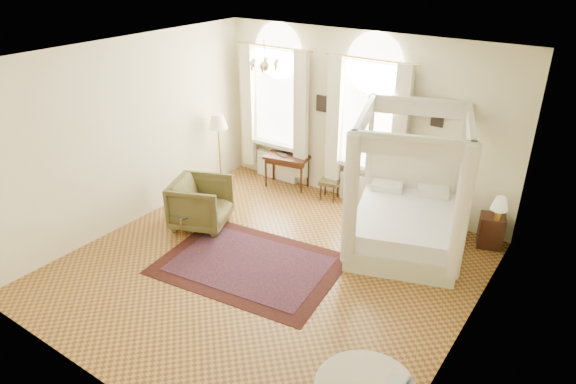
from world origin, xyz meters
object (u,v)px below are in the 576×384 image
at_px(nightstand, 491,231).
at_px(stool, 330,183).
at_px(canopy_bed, 405,219).
at_px(writing_desk, 287,161).
at_px(floor_lamp, 218,125).
at_px(coffee_table, 181,213).
at_px(armchair, 201,203).

relative_size(nightstand, stool, 1.35).
distance_m(canopy_bed, writing_desk, 3.12).
bearing_deg(stool, nightstand, 0.00).
relative_size(canopy_bed, floor_lamp, 1.64).
bearing_deg(nightstand, stool, -180.00).
distance_m(writing_desk, floor_lamp, 1.59).
relative_size(nightstand, coffee_table, 0.87).
bearing_deg(coffee_table, canopy_bed, 26.81).
distance_m(writing_desk, stool, 1.07).
distance_m(writing_desk, coffee_table, 2.67).
bearing_deg(floor_lamp, writing_desk, 31.63).
relative_size(writing_desk, coffee_table, 1.51).
height_order(nightstand, armchair, armchair).
xyz_separation_m(writing_desk, stool, (1.04, -0.00, -0.24)).
height_order(writing_desk, armchair, armchair).
bearing_deg(armchair, stool, -53.58).
bearing_deg(writing_desk, armchair, -98.22).
xyz_separation_m(stool, floor_lamp, (-2.24, -0.74, 0.99)).
bearing_deg(floor_lamp, coffee_table, -69.03).
distance_m(canopy_bed, nightstand, 1.50).
bearing_deg(floor_lamp, nightstand, 7.78).
bearing_deg(writing_desk, coffee_table, -100.37).
relative_size(nightstand, floor_lamp, 0.36).
bearing_deg(stool, canopy_bed, -23.72).
bearing_deg(stool, writing_desk, 180.00).
relative_size(writing_desk, armchair, 1.01).
bearing_deg(stool, floor_lamp, -161.77).
bearing_deg(canopy_bed, stool, 156.28).
bearing_deg(writing_desk, canopy_bed, -16.00).
xyz_separation_m(nightstand, stool, (-3.16, -0.00, 0.06)).
xyz_separation_m(nightstand, floor_lamp, (-5.40, -0.74, 1.05)).
bearing_deg(nightstand, armchair, -153.56).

